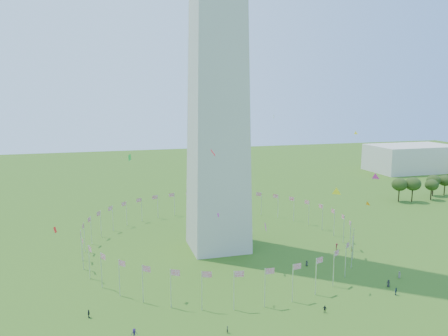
# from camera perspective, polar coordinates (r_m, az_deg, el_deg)

# --- Properties ---
(ground) EXTENTS (600.00, 600.00, 0.00)m
(ground) POSITION_cam_1_polar(r_m,az_deg,el_deg) (93.88, 7.64, -20.24)
(ground) COLOR #2E5514
(ground) RESTS_ON ground
(flag_ring) EXTENTS (80.24, 80.24, 9.00)m
(flag_ring) POSITION_cam_1_polar(r_m,az_deg,el_deg) (135.52, -0.80, -8.52)
(flag_ring) COLOR silver
(flag_ring) RESTS_ON ground
(gov_building_east_a) EXTENTS (50.00, 30.00, 16.00)m
(gov_building_east_a) POSITION_cam_1_polar(r_m,az_deg,el_deg) (292.30, 23.24, 1.20)
(gov_building_east_a) COLOR beige
(gov_building_east_a) RESTS_ON ground
(crowd) EXTENTS (78.19, 72.63, 2.01)m
(crowd) POSITION_cam_1_polar(r_m,az_deg,el_deg) (97.48, 13.22, -18.64)
(crowd) COLOR maroon
(crowd) RESTS_ON ground
(kites_aloft) EXTENTS (109.55, 72.75, 36.45)m
(kites_aloft) POSITION_cam_1_polar(r_m,az_deg,el_deg) (111.82, 9.41, -3.74)
(kites_aloft) COLOR yellow
(kites_aloft) RESTS_ON ground
(tree_line_east) EXTENTS (53.77, 15.82, 10.77)m
(tree_line_east) POSITION_cam_1_polar(r_m,az_deg,el_deg) (220.80, 26.42, -2.29)
(tree_line_east) COLOR #314A18
(tree_line_east) RESTS_ON ground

